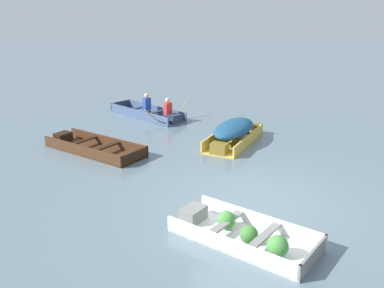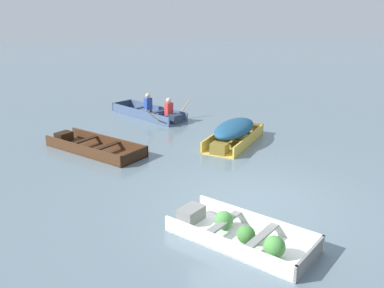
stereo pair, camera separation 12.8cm
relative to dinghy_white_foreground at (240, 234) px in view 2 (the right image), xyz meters
The scene contains 5 objects.
ground_plane 1.61m from the dinghy_white_foreground, 68.27° to the left, with size 80.00×80.00×0.00m, color slate.
dinghy_white_foreground is the anchor object (origin of this frame).
skiff_dark_varnish_near_moored 6.35m from the dinghy_white_foreground, 120.37° to the left, with size 3.09×2.96×0.32m.
skiff_yellow_mid_moored 5.69m from the dinghy_white_foreground, 78.85° to the left, with size 2.35×2.81×0.70m.
rowboat_slate_blue_with_crew 9.10m from the dinghy_white_foreground, 98.30° to the left, with size 3.01×3.19×0.91m.
Camera 2 is at (-2.31, -8.28, 4.24)m, focal length 40.00 mm.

